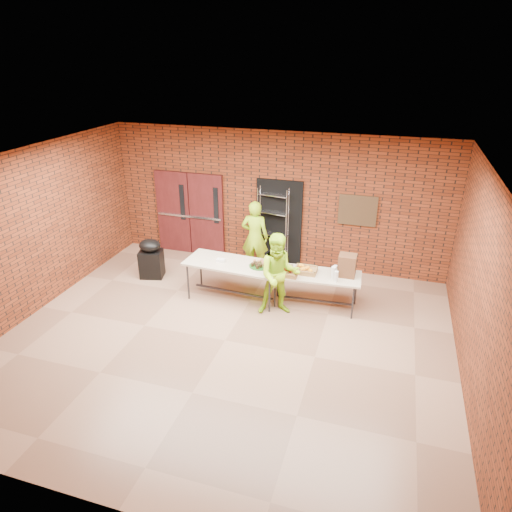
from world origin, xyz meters
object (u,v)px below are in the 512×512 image
at_px(wire_rack, 273,228).
at_px(table_left, 233,266).
at_px(coffee_dispenser, 347,265).
at_px(volunteer_woman, 255,237).
at_px(volunteer_man, 279,275).
at_px(covered_grill, 151,258).
at_px(table_right, 316,277).

height_order(wire_rack, table_left, wire_rack).
bearing_deg(wire_rack, table_left, -93.26).
distance_m(wire_rack, coffee_dispenser, 2.44).
bearing_deg(volunteer_woman, volunteer_man, 116.96).
height_order(wire_rack, covered_grill, wire_rack).
relative_size(table_right, coffee_dispenser, 4.02).
bearing_deg(covered_grill, table_right, -16.66).
relative_size(wire_rack, covered_grill, 2.11).
height_order(covered_grill, volunteer_woman, volunteer_woman).
bearing_deg(volunteer_man, volunteer_woman, 101.98).
bearing_deg(covered_grill, wire_rack, 15.75).
relative_size(table_right, volunteer_woman, 1.04).
distance_m(table_right, coffee_dispenser, 0.65).
xyz_separation_m(table_left, covered_grill, (-2.13, 0.37, -0.29)).
xyz_separation_m(table_left, coffee_dispenser, (2.29, 0.30, 0.20)).
bearing_deg(table_right, table_left, -177.42).
distance_m(coffee_dispenser, volunteer_woman, 2.47).
relative_size(coffee_dispenser, covered_grill, 0.49).
xyz_separation_m(table_left, volunteer_woman, (0.06, 1.35, 0.12)).
height_order(table_left, volunteer_man, volunteer_man).
height_order(coffee_dispenser, volunteer_man, volunteer_man).
bearing_deg(coffee_dispenser, table_left, -172.67).
relative_size(coffee_dispenser, volunteer_man, 0.27).
bearing_deg(covered_grill, volunteer_man, -25.60).
relative_size(covered_grill, volunteer_woman, 0.53).
distance_m(table_left, volunteer_woman, 1.35).
bearing_deg(table_right, wire_rack, 126.61).
bearing_deg(table_left, covered_grill, 173.80).
bearing_deg(covered_grill, volunteer_woman, 10.19).
bearing_deg(wire_rack, volunteer_man, -63.24).
height_order(table_right, volunteer_man, volunteer_man).
bearing_deg(volunteer_woman, covered_grill, 19.60).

